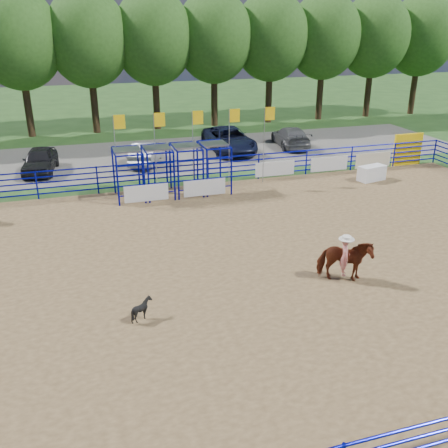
{
  "coord_description": "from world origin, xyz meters",
  "views": [
    {
      "loc": [
        -7.04,
        -15.81,
        8.51
      ],
      "look_at": [
        -1.85,
        1.0,
        1.3
      ],
      "focal_mm": 40.0,
      "sensor_mm": 36.0,
      "label": 1
    }
  ],
  "objects_px": {
    "car_a": "(40,160)",
    "car_d": "(291,137)",
    "announcer_table": "(372,173)",
    "car_b": "(146,152)",
    "car_c": "(229,140)",
    "calf": "(142,309)",
    "horse_and_rider": "(345,258)"
  },
  "relations": [
    {
      "from": "car_a",
      "to": "car_d",
      "type": "height_order",
      "value": "car_a"
    },
    {
      "from": "car_d",
      "to": "announcer_table",
      "type": "bearing_deg",
      "value": 105.04
    },
    {
      "from": "car_d",
      "to": "car_b",
      "type": "bearing_deg",
      "value": 16.81
    },
    {
      "from": "announcer_table",
      "to": "car_b",
      "type": "xyz_separation_m",
      "value": [
        -11.68,
        7.46,
        0.28
      ]
    },
    {
      "from": "car_a",
      "to": "car_b",
      "type": "relative_size",
      "value": 1.0
    },
    {
      "from": "car_a",
      "to": "car_b",
      "type": "height_order",
      "value": "car_a"
    },
    {
      "from": "car_a",
      "to": "car_d",
      "type": "bearing_deg",
      "value": 13.14
    },
    {
      "from": "car_c",
      "to": "calf",
      "type": "bearing_deg",
      "value": -114.45
    },
    {
      "from": "horse_and_rider",
      "to": "announcer_table",
      "type": "bearing_deg",
      "value": 53.17
    },
    {
      "from": "car_b",
      "to": "car_d",
      "type": "xyz_separation_m",
      "value": [
        10.68,
        1.53,
        -0.01
      ]
    },
    {
      "from": "car_b",
      "to": "car_c",
      "type": "relative_size",
      "value": 0.73
    },
    {
      "from": "car_a",
      "to": "car_d",
      "type": "xyz_separation_m",
      "value": [
        17.07,
        1.65,
        -0.03
      ]
    },
    {
      "from": "car_a",
      "to": "car_c",
      "type": "bearing_deg",
      "value": 14.95
    },
    {
      "from": "calf",
      "to": "car_b",
      "type": "relative_size",
      "value": 0.17
    },
    {
      "from": "horse_and_rider",
      "to": "car_b",
      "type": "xyz_separation_m",
      "value": [
        -4.14,
        17.53,
        -0.17
      ]
    },
    {
      "from": "car_c",
      "to": "car_d",
      "type": "height_order",
      "value": "car_c"
    },
    {
      "from": "calf",
      "to": "car_b",
      "type": "xyz_separation_m",
      "value": [
        2.97,
        17.91,
        0.34
      ]
    },
    {
      "from": "horse_and_rider",
      "to": "car_c",
      "type": "height_order",
      "value": "horse_and_rider"
    },
    {
      "from": "announcer_table",
      "to": "calf",
      "type": "relative_size",
      "value": 2.22
    },
    {
      "from": "announcer_table",
      "to": "horse_and_rider",
      "type": "distance_m",
      "value": 12.6
    },
    {
      "from": "calf",
      "to": "car_d",
      "type": "relative_size",
      "value": 0.15
    },
    {
      "from": "horse_and_rider",
      "to": "car_c",
      "type": "xyz_separation_m",
      "value": [
        1.85,
        19.0,
        -0.06
      ]
    },
    {
      "from": "car_b",
      "to": "car_d",
      "type": "distance_m",
      "value": 10.79
    },
    {
      "from": "horse_and_rider",
      "to": "calf",
      "type": "height_order",
      "value": "horse_and_rider"
    },
    {
      "from": "horse_and_rider",
      "to": "car_d",
      "type": "xyz_separation_m",
      "value": [
        6.55,
        19.06,
        -0.17
      ]
    },
    {
      "from": "car_c",
      "to": "car_d",
      "type": "relative_size",
      "value": 1.21
    },
    {
      "from": "calf",
      "to": "car_a",
      "type": "height_order",
      "value": "car_a"
    },
    {
      "from": "calf",
      "to": "car_a",
      "type": "xyz_separation_m",
      "value": [
        -3.42,
        17.79,
        0.37
      ]
    },
    {
      "from": "horse_and_rider",
      "to": "car_a",
      "type": "relative_size",
      "value": 0.55
    },
    {
      "from": "announcer_table",
      "to": "horse_and_rider",
      "type": "xyz_separation_m",
      "value": [
        -7.55,
        -10.08,
        0.44
      ]
    },
    {
      "from": "announcer_table",
      "to": "horse_and_rider",
      "type": "height_order",
      "value": "horse_and_rider"
    },
    {
      "from": "announcer_table",
      "to": "horse_and_rider",
      "type": "bearing_deg",
      "value": -126.83
    }
  ]
}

